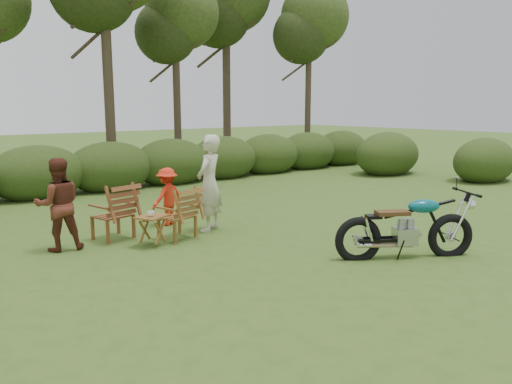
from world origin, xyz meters
TOP-DOWN VIEW (x-y plane):
  - ground at (0.00, 0.00)m, footprint 80.00×80.00m
  - tree_line at (0.50, 9.74)m, footprint 22.52×11.62m
  - motorcycle at (0.93, -0.20)m, footprint 2.28×1.83m
  - lawn_chair_right at (-1.27, 3.14)m, footprint 0.77×0.77m
  - lawn_chair_left at (-2.19, 3.84)m, footprint 0.83×0.83m
  - side_table at (-1.87, 2.95)m, footprint 0.65×0.61m
  - cup at (-1.91, 2.91)m, footprint 0.16×0.16m
  - adult_a at (-0.50, 3.21)m, footprint 0.81×0.74m
  - adult_b at (-3.18, 3.71)m, footprint 0.86×0.73m
  - child at (-0.90, 4.14)m, footprint 0.85×0.63m

SIDE VIEW (x-z plane):
  - ground at x=0.00m, z-range 0.00..0.00m
  - motorcycle at x=0.93m, z-range -0.62..0.62m
  - lawn_chair_right at x=-1.27m, z-range -0.47..0.47m
  - lawn_chair_left at x=-2.19m, z-range -0.51..0.51m
  - adult_a at x=-0.50m, z-range -0.93..0.93m
  - adult_b at x=-3.18m, z-range -0.78..0.78m
  - child at x=-0.90m, z-range -0.59..0.59m
  - side_table at x=-1.87m, z-range 0.00..0.53m
  - cup at x=-1.91m, z-range 0.53..0.63m
  - tree_line at x=0.50m, z-range -0.26..7.88m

